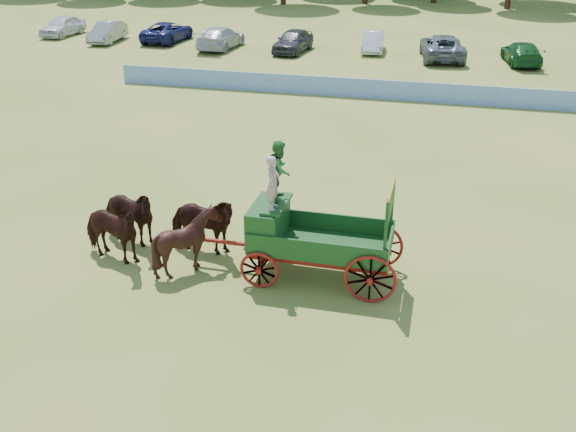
# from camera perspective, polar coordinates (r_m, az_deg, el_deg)

# --- Properties ---
(ground) EXTENTS (160.00, 160.00, 0.00)m
(ground) POSITION_cam_1_polar(r_m,az_deg,el_deg) (19.39, -1.47, -3.22)
(ground) COLOR #9C9546
(ground) RESTS_ON ground
(horse_lead_left) EXTENTS (2.39, 1.49, 1.88)m
(horse_lead_left) POSITION_cam_1_polar(r_m,az_deg,el_deg) (19.21, -15.55, -1.38)
(horse_lead_left) COLOR black
(horse_lead_left) RESTS_ON ground
(horse_lead_right) EXTENTS (2.40, 1.53, 1.88)m
(horse_lead_right) POSITION_cam_1_polar(r_m,az_deg,el_deg) (20.06, -14.08, 0.00)
(horse_lead_right) COLOR black
(horse_lead_right) RESTS_ON ground
(horse_wheel_left) EXTENTS (1.83, 1.66, 1.88)m
(horse_wheel_left) POSITION_cam_1_polar(r_m,az_deg,el_deg) (18.21, -8.91, -2.24)
(horse_wheel_left) COLOR black
(horse_wheel_left) RESTS_ON ground
(horse_wheel_right) EXTENTS (2.28, 1.16, 1.88)m
(horse_wheel_right) POSITION_cam_1_polar(r_m,az_deg,el_deg) (19.11, -7.68, -0.75)
(horse_wheel_right) COLOR black
(horse_wheel_right) RESTS_ON ground
(farm_dray) EXTENTS (5.99, 2.00, 3.80)m
(farm_dray) POSITION_cam_1_polar(r_m,az_deg,el_deg) (17.53, 0.61, -0.38)
(farm_dray) COLOR maroon
(farm_dray) RESTS_ON ground
(sponsor_banner) EXTENTS (26.00, 0.08, 1.05)m
(sponsor_banner) POSITION_cam_1_polar(r_m,az_deg,el_deg) (35.90, 4.71, 11.35)
(sponsor_banner) COLOR #214CB3
(sponsor_banner) RESTS_ON ground
(parked_cars) EXTENTS (56.94, 7.63, 1.64)m
(parked_cars) POSITION_cam_1_polar(r_m,az_deg,el_deg) (47.28, 10.63, 14.80)
(parked_cars) COLOR silver
(parked_cars) RESTS_ON ground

